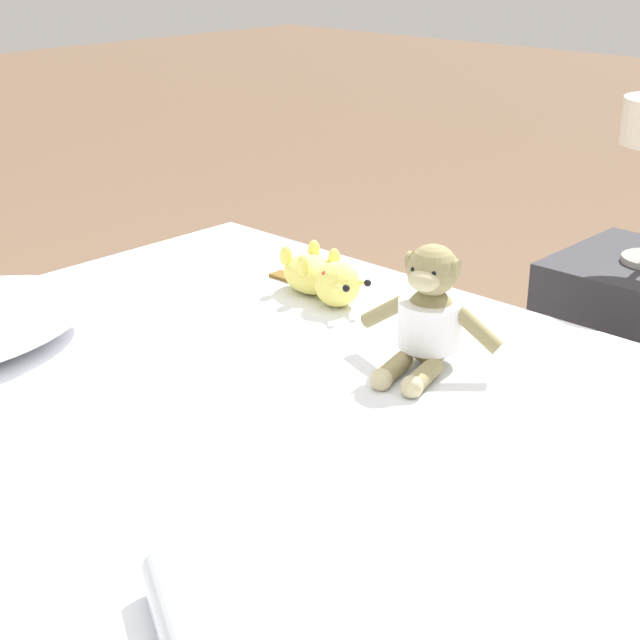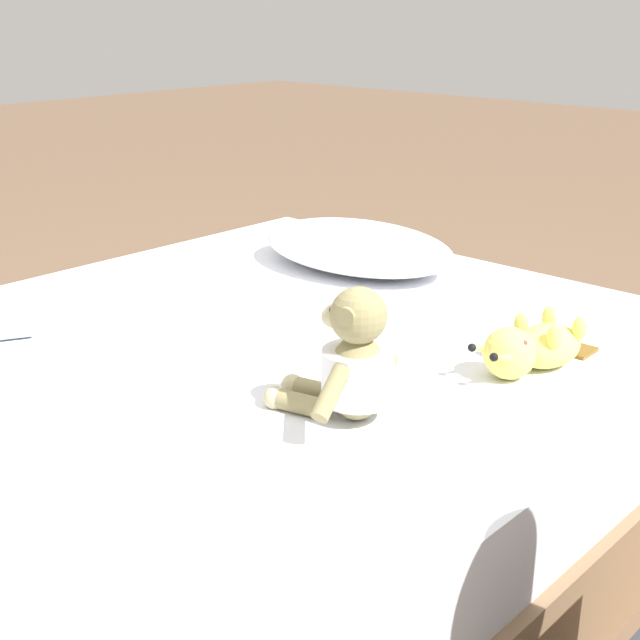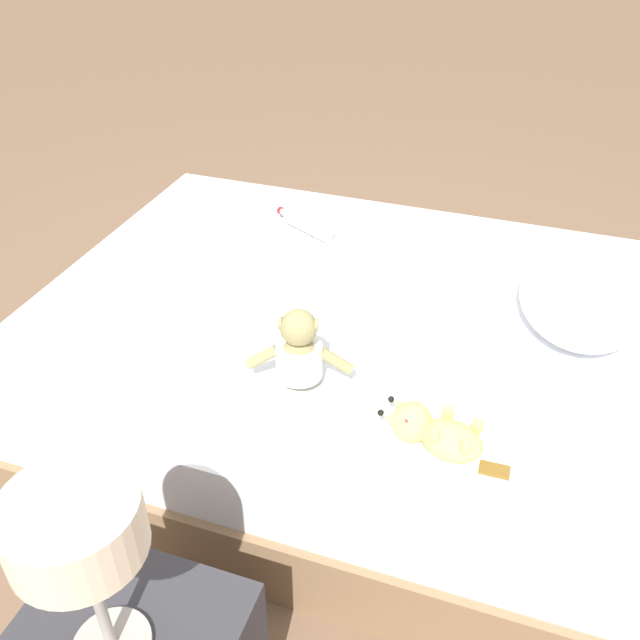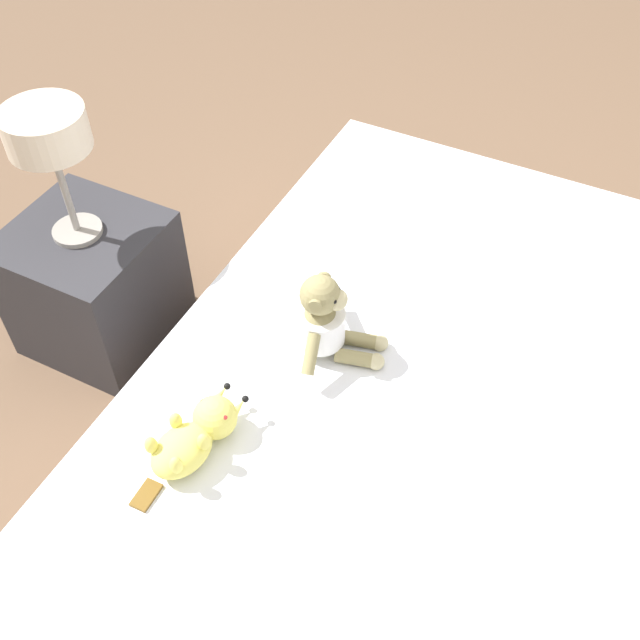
% 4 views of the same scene
% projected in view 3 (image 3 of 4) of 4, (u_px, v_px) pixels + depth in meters
% --- Properties ---
extents(ground_plane, '(16.00, 16.00, 0.00)m').
position_uv_depth(ground_plane, '(344.00, 405.00, 2.37)').
color(ground_plane, brown).
extents(bed, '(1.54, 1.97, 0.41)m').
position_uv_depth(bed, '(345.00, 359.00, 2.25)').
color(bed, '#846647').
rests_on(bed, ground_plane).
extents(pillow, '(0.57, 0.38, 0.11)m').
position_uv_depth(pillow, '(581.00, 297.00, 2.08)').
color(pillow, white).
rests_on(pillow, bed).
extents(plush_monkey, '(0.24, 0.29, 0.24)m').
position_uv_depth(plush_monkey, '(300.00, 353.00, 1.79)').
color(plush_monkey, '#8E8456').
rests_on(plush_monkey, bed).
extents(plush_yellow_creature, '(0.15, 0.33, 0.10)m').
position_uv_depth(plush_yellow_creature, '(435.00, 432.00, 1.62)').
color(plush_yellow_creature, '#EAE066').
rests_on(plush_yellow_creature, bed).
extents(glass_bottle, '(0.16, 0.26, 0.06)m').
position_uv_depth(glass_bottle, '(308.00, 224.00, 2.51)').
color(glass_bottle, silver).
rests_on(glass_bottle, bed).
extents(bedside_lamp, '(0.22, 0.22, 0.39)m').
position_uv_depth(bedside_lamp, '(77.00, 535.00, 1.05)').
color(bedside_lamp, gray).
rests_on(bedside_lamp, nightstand).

